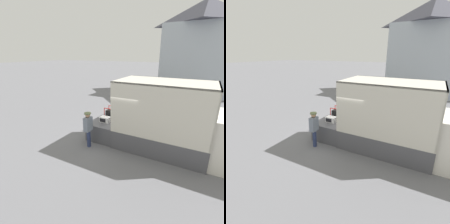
# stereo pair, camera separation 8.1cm
# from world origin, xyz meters

# --- Properties ---
(ground_plane) EXTENTS (160.00, 160.00, 0.00)m
(ground_plane) POSITION_xyz_m (0.00, 0.00, 0.00)
(ground_plane) COLOR slate
(box_truck) EXTENTS (6.35, 2.34, 3.16)m
(box_truck) POSITION_xyz_m (3.61, -0.00, 0.91)
(box_truck) COLOR silver
(box_truck) RESTS_ON ground
(tailgate_deck) EXTENTS (1.50, 2.23, 0.89)m
(tailgate_deck) POSITION_xyz_m (-0.75, 0.00, 0.45)
(tailgate_deck) COLOR #4C4C51
(tailgate_deck) RESTS_ON ground
(microwave) EXTENTS (0.52, 0.36, 0.28)m
(microwave) POSITION_xyz_m (-0.78, -0.34, 1.03)
(microwave) COLOR white
(microwave) RESTS_ON tailgate_deck
(portable_generator) EXTENTS (0.67, 0.54, 0.59)m
(portable_generator) POSITION_xyz_m (-0.77, 0.38, 1.12)
(portable_generator) COLOR black
(portable_generator) RESTS_ON tailgate_deck
(worker_person) EXTENTS (0.31, 0.44, 1.72)m
(worker_person) POSITION_xyz_m (-0.99, -1.53, 1.06)
(worker_person) COLOR navy
(worker_person) RESTS_ON ground
(house_backdrop) EXTENTS (7.65, 6.94, 9.54)m
(house_backdrop) POSITION_xyz_m (2.51, 14.68, 4.86)
(house_backdrop) COLOR #A8B2BC
(house_backdrop) RESTS_ON ground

